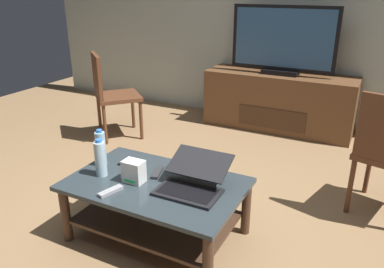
{
  "coord_description": "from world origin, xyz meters",
  "views": [
    {
      "loc": [
        1.16,
        -1.87,
        1.56
      ],
      "look_at": [
        0.0,
        0.4,
        0.55
      ],
      "focal_mm": 35.57,
      "sensor_mm": 36.0,
      "label": 1
    }
  ],
  "objects_px": {
    "side_chair": "(110,91)",
    "cell_phone": "(128,161)",
    "laptop": "(193,180)",
    "router_box": "(134,171)",
    "soundbar_remote": "(111,191)",
    "tv_remote": "(157,173)",
    "coffee_table": "(157,199)",
    "media_cabinet": "(278,101)",
    "water_bottle_far": "(101,148)",
    "television": "(283,42)",
    "water_bottle_near": "(100,159)"
  },
  "relations": [
    {
      "from": "media_cabinet",
      "to": "coffee_table",
      "type": "bearing_deg",
      "value": -93.45
    },
    {
      "from": "side_chair",
      "to": "laptop",
      "type": "distance_m",
      "value": 2.04
    },
    {
      "from": "media_cabinet",
      "to": "soundbar_remote",
      "type": "relative_size",
      "value": 10.27
    },
    {
      "from": "router_box",
      "to": "laptop",
      "type": "bearing_deg",
      "value": 13.81
    },
    {
      "from": "side_chair",
      "to": "laptop",
      "type": "bearing_deg",
      "value": -37.75
    },
    {
      "from": "side_chair",
      "to": "cell_phone",
      "type": "bearing_deg",
      "value": -47.31
    },
    {
      "from": "router_box",
      "to": "soundbar_remote",
      "type": "relative_size",
      "value": 0.9
    },
    {
      "from": "television",
      "to": "water_bottle_near",
      "type": "distance_m",
      "value": 2.52
    },
    {
      "from": "water_bottle_near",
      "to": "router_box",
      "type": "bearing_deg",
      "value": 5.59
    },
    {
      "from": "side_chair",
      "to": "cell_phone",
      "type": "xyz_separation_m",
      "value": [
        1.04,
        -1.13,
        -0.1
      ]
    },
    {
      "from": "router_box",
      "to": "side_chair",
      "type": "bearing_deg",
      "value": 132.96
    },
    {
      "from": "laptop",
      "to": "cell_phone",
      "type": "height_order",
      "value": "laptop"
    },
    {
      "from": "coffee_table",
      "to": "tv_remote",
      "type": "distance_m",
      "value": 0.18
    },
    {
      "from": "media_cabinet",
      "to": "television",
      "type": "distance_m",
      "value": 0.67
    },
    {
      "from": "television",
      "to": "side_chair",
      "type": "bearing_deg",
      "value": -145.08
    },
    {
      "from": "router_box",
      "to": "cell_phone",
      "type": "distance_m",
      "value": 0.3
    },
    {
      "from": "media_cabinet",
      "to": "router_box",
      "type": "relative_size",
      "value": 11.46
    },
    {
      "from": "water_bottle_near",
      "to": "tv_remote",
      "type": "xyz_separation_m",
      "value": [
        0.31,
        0.18,
        -0.11
      ]
    },
    {
      "from": "tv_remote",
      "to": "water_bottle_near",
      "type": "bearing_deg",
      "value": -167.3
    },
    {
      "from": "water_bottle_near",
      "to": "tv_remote",
      "type": "bearing_deg",
      "value": 29.71
    },
    {
      "from": "coffee_table",
      "to": "water_bottle_near",
      "type": "relative_size",
      "value": 4.37
    },
    {
      "from": "coffee_table",
      "to": "side_chair",
      "type": "xyz_separation_m",
      "value": [
        -1.37,
        1.29,
        0.23
      ]
    },
    {
      "from": "water_bottle_near",
      "to": "water_bottle_far",
      "type": "xyz_separation_m",
      "value": [
        -0.1,
        0.12,
        0.0
      ]
    },
    {
      "from": "laptop",
      "to": "water_bottle_far",
      "type": "xyz_separation_m",
      "value": [
        -0.7,
        0.01,
        0.06
      ]
    },
    {
      "from": "side_chair",
      "to": "soundbar_remote",
      "type": "bearing_deg",
      "value": -51.61
    },
    {
      "from": "water_bottle_near",
      "to": "cell_phone",
      "type": "distance_m",
      "value": 0.26
    },
    {
      "from": "side_chair",
      "to": "soundbar_remote",
      "type": "xyz_separation_m",
      "value": [
        1.2,
        -1.52,
        -0.1
      ]
    },
    {
      "from": "coffee_table",
      "to": "tv_remote",
      "type": "relative_size",
      "value": 6.85
    },
    {
      "from": "tv_remote",
      "to": "router_box",
      "type": "bearing_deg",
      "value": -132.57
    },
    {
      "from": "water_bottle_near",
      "to": "soundbar_remote",
      "type": "relative_size",
      "value": 1.57
    },
    {
      "from": "media_cabinet",
      "to": "side_chair",
      "type": "height_order",
      "value": "side_chair"
    },
    {
      "from": "television",
      "to": "router_box",
      "type": "xyz_separation_m",
      "value": [
        -0.27,
        -2.4,
        -0.51
      ]
    },
    {
      "from": "side_chair",
      "to": "tv_remote",
      "type": "height_order",
      "value": "side_chair"
    },
    {
      "from": "water_bottle_near",
      "to": "tv_remote",
      "type": "height_order",
      "value": "water_bottle_near"
    },
    {
      "from": "laptop",
      "to": "router_box",
      "type": "xyz_separation_m",
      "value": [
        -0.37,
        -0.09,
        0.01
      ]
    },
    {
      "from": "laptop",
      "to": "router_box",
      "type": "distance_m",
      "value": 0.38
    },
    {
      "from": "coffee_table",
      "to": "cell_phone",
      "type": "distance_m",
      "value": 0.39
    },
    {
      "from": "coffee_table",
      "to": "media_cabinet",
      "type": "relative_size",
      "value": 0.67
    },
    {
      "from": "television",
      "to": "water_bottle_near",
      "type": "bearing_deg",
      "value": -101.85
    },
    {
      "from": "coffee_table",
      "to": "cell_phone",
      "type": "xyz_separation_m",
      "value": [
        -0.33,
        0.16,
        0.13
      ]
    },
    {
      "from": "side_chair",
      "to": "television",
      "type": "bearing_deg",
      "value": 34.92
    },
    {
      "from": "router_box",
      "to": "tv_remote",
      "type": "relative_size",
      "value": 0.9
    },
    {
      "from": "media_cabinet",
      "to": "tv_remote",
      "type": "bearing_deg",
      "value": -94.93
    },
    {
      "from": "laptop",
      "to": "side_chair",
      "type": "bearing_deg",
      "value": 142.25
    },
    {
      "from": "router_box",
      "to": "television",
      "type": "bearing_deg",
      "value": 83.59
    },
    {
      "from": "laptop",
      "to": "router_box",
      "type": "relative_size",
      "value": 2.81
    },
    {
      "from": "media_cabinet",
      "to": "soundbar_remote",
      "type": "distance_m",
      "value": 2.62
    },
    {
      "from": "water_bottle_near",
      "to": "laptop",
      "type": "bearing_deg",
      "value": 10.61
    },
    {
      "from": "cell_phone",
      "to": "router_box",
      "type": "bearing_deg",
      "value": -46.26
    },
    {
      "from": "media_cabinet",
      "to": "water_bottle_far",
      "type": "height_order",
      "value": "water_bottle_far"
    }
  ]
}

